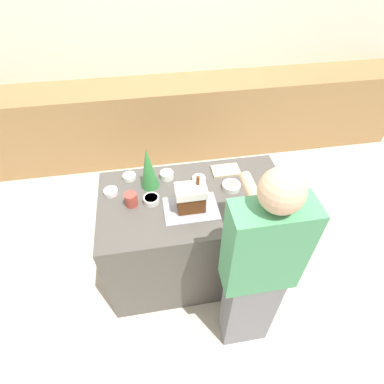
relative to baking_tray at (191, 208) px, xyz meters
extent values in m
plane|color=beige|center=(0.05, 0.11, -0.91)|extent=(12.00, 12.00, 0.00)
cube|color=white|center=(0.05, 2.28, 0.39)|extent=(8.00, 0.05, 2.60)
cube|color=#9E7547|center=(0.05, 1.95, -0.43)|extent=(6.00, 0.60, 0.96)
cube|color=#514C47|center=(0.05, 0.11, -0.46)|extent=(1.45, 0.81, 0.91)
cube|color=#9E9EA8|center=(0.00, 0.00, 0.00)|extent=(0.39, 0.27, 0.01)
cube|color=#5B2D14|center=(0.00, 0.00, 0.07)|extent=(0.19, 0.13, 0.14)
cube|color=white|center=(0.00, 0.00, 0.18)|extent=(0.21, 0.14, 0.06)
cylinder|color=#5B2D14|center=(0.05, 0.02, 0.24)|extent=(0.02, 0.02, 0.07)
cone|color=#33843D|center=(-0.27, 0.30, 0.17)|extent=(0.14, 0.14, 0.35)
cylinder|color=white|center=(-0.13, 0.36, 0.02)|extent=(0.11, 0.11, 0.05)
cylinder|color=pink|center=(-0.13, 0.36, 0.04)|extent=(0.09, 0.09, 0.01)
cylinder|color=silver|center=(0.34, 0.16, 0.02)|extent=(0.14, 0.14, 0.04)
cylinder|color=red|center=(0.34, 0.16, 0.03)|extent=(0.11, 0.11, 0.01)
cylinder|color=silver|center=(-0.27, 0.11, 0.02)|extent=(0.12, 0.12, 0.05)
cylinder|color=red|center=(-0.27, 0.11, 0.04)|extent=(0.10, 0.10, 0.01)
cylinder|color=white|center=(0.11, 0.27, 0.02)|extent=(0.10, 0.10, 0.04)
cylinder|color=white|center=(0.11, 0.27, 0.03)|extent=(0.08, 0.08, 0.01)
cylinder|color=white|center=(-0.57, 0.25, 0.01)|extent=(0.10, 0.10, 0.04)
cylinder|color=brown|center=(-0.57, 0.25, 0.03)|extent=(0.09, 0.09, 0.01)
cylinder|color=white|center=(-0.43, 0.40, 0.01)|extent=(0.10, 0.10, 0.04)
cylinder|color=white|center=(-0.43, 0.40, 0.03)|extent=(0.08, 0.08, 0.01)
cube|color=#CCB78C|center=(0.35, 0.36, 0.01)|extent=(0.22, 0.15, 0.02)
cylinder|color=#B24238|center=(-0.42, 0.11, 0.05)|extent=(0.09, 0.09, 0.10)
cube|color=slate|center=(0.32, -0.56, -0.50)|extent=(0.34, 0.19, 0.81)
cube|color=#4C9966|center=(0.32, -0.56, 0.23)|extent=(0.44, 0.20, 0.64)
sphere|color=#DBAD89|center=(0.32, -0.56, 0.66)|extent=(0.22, 0.22, 0.22)
cylinder|color=#DBAD89|center=(0.32, -0.34, 0.37)|extent=(0.07, 0.44, 0.07)
camera|label=1|loc=(-0.23, -1.44, 1.58)|focal=28.00mm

